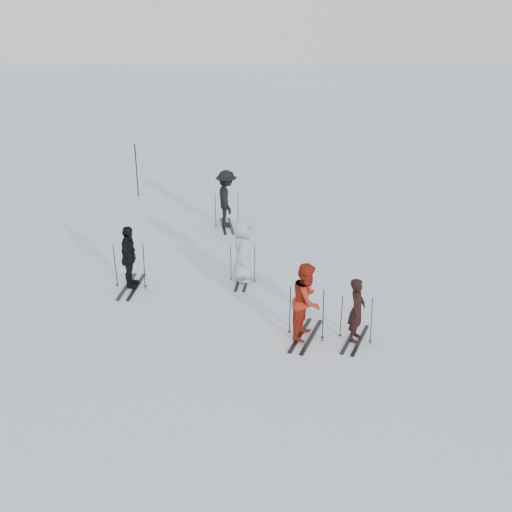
# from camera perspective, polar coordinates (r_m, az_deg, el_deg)

# --- Properties ---
(ground) EXTENTS (120.00, 120.00, 0.00)m
(ground) POSITION_cam_1_polar(r_m,az_deg,el_deg) (17.04, 0.00, -4.40)
(ground) COLOR silver
(ground) RESTS_ON ground
(skier_near_dark) EXTENTS (0.56, 0.67, 1.56)m
(skier_near_dark) POSITION_cam_1_polar(r_m,az_deg,el_deg) (15.24, 8.95, -4.82)
(skier_near_dark) COLOR black
(skier_near_dark) RESTS_ON ground
(skier_red) EXTENTS (0.98, 1.10, 1.87)m
(skier_red) POSITION_cam_1_polar(r_m,az_deg,el_deg) (15.18, 4.54, -4.06)
(skier_red) COLOR maroon
(skier_red) RESTS_ON ground
(skier_grey) EXTENTS (0.68, 0.95, 1.81)m
(skier_grey) POSITION_cam_1_polar(r_m,az_deg,el_deg) (18.08, -1.19, 0.39)
(skier_grey) COLOR #A8AEB2
(skier_grey) RESTS_ON ground
(skier_uphill_left) EXTENTS (0.53, 1.08, 1.78)m
(skier_uphill_left) POSITION_cam_1_polar(r_m,az_deg,el_deg) (18.04, -11.22, -0.17)
(skier_uphill_left) COLOR black
(skier_uphill_left) RESTS_ON ground
(skier_uphill_far) EXTENTS (0.91, 1.38, 2.00)m
(skier_uphill_far) POSITION_cam_1_polar(r_m,az_deg,el_deg) (22.43, -2.63, 5.05)
(skier_uphill_far) COLOR black
(skier_uphill_far) RESTS_ON ground
(skis_near_dark) EXTENTS (1.82, 1.40, 1.18)m
(skis_near_dark) POSITION_cam_1_polar(r_m,az_deg,el_deg) (15.33, 8.90, -5.46)
(skis_near_dark) COLOR black
(skis_near_dark) RESTS_ON ground
(skis_red) EXTENTS (2.05, 1.54, 1.33)m
(skis_red) POSITION_cam_1_polar(r_m,az_deg,el_deg) (15.30, 4.51, -4.97)
(skis_red) COLOR black
(skis_red) RESTS_ON ground
(skis_grey) EXTENTS (1.62, 0.99, 1.12)m
(skis_grey) POSITION_cam_1_polar(r_m,az_deg,el_deg) (18.21, -1.18, -0.62)
(skis_grey) COLOR black
(skis_grey) RESTS_ON ground
(skis_uphill_left) EXTENTS (1.91, 1.14, 1.33)m
(skis_uphill_left) POSITION_cam_1_polar(r_m,az_deg,el_deg) (18.12, -11.17, -0.82)
(skis_uphill_left) COLOR black
(skis_uphill_left) RESTS_ON ground
(skis_uphill_far) EXTENTS (1.88, 1.17, 1.29)m
(skis_uphill_far) POSITION_cam_1_polar(r_m,az_deg,el_deg) (22.54, -2.62, 4.19)
(skis_uphill_far) COLOR black
(skis_uphill_far) RESTS_ON ground
(piste_marker) EXTENTS (0.05, 0.05, 2.15)m
(piste_marker) POSITION_cam_1_polar(r_m,az_deg,el_deg) (26.34, -10.57, 7.51)
(piste_marker) COLOR black
(piste_marker) RESTS_ON ground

